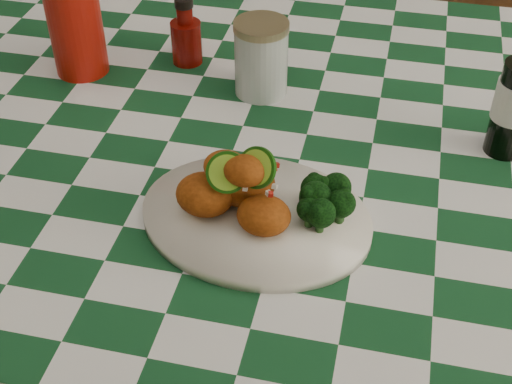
% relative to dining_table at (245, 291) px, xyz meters
% --- Properties ---
extents(dining_table, '(1.66, 1.06, 0.79)m').
position_rel_dining_table_xyz_m(dining_table, '(0.00, 0.00, 0.00)').
color(dining_table, '#124421').
rests_on(dining_table, ground).
extents(plate, '(0.34, 0.28, 0.02)m').
position_rel_dining_table_xyz_m(plate, '(0.07, -0.21, 0.40)').
color(plate, silver).
rests_on(plate, dining_table).
extents(fried_chicken_pile, '(0.15, 0.11, 0.09)m').
position_rel_dining_table_xyz_m(fried_chicken_pile, '(0.06, -0.21, 0.46)').
color(fried_chicken_pile, '#9D420F').
rests_on(fried_chicken_pile, plate).
extents(broccoli_side, '(0.07, 0.07, 0.05)m').
position_rel_dining_table_xyz_m(broccoli_side, '(0.17, -0.20, 0.44)').
color(broccoli_side, black).
rests_on(broccoli_side, plate).
extents(red_tumbler, '(0.12, 0.12, 0.16)m').
position_rel_dining_table_xyz_m(red_tumbler, '(-0.31, 0.10, 0.47)').
color(red_tumbler, '#9B1208').
rests_on(red_tumbler, dining_table).
extents(ketchup_bottle, '(0.06, 0.06, 0.12)m').
position_rel_dining_table_xyz_m(ketchup_bottle, '(-0.14, 0.17, 0.45)').
color(ketchup_bottle, '#650A05').
rests_on(ketchup_bottle, dining_table).
extents(mason_jar, '(0.11, 0.11, 0.13)m').
position_rel_dining_table_xyz_m(mason_jar, '(0.01, 0.11, 0.46)').
color(mason_jar, '#B2BCBA').
rests_on(mason_jar, dining_table).
extents(wooden_chair_left, '(0.47, 0.49, 0.81)m').
position_rel_dining_table_xyz_m(wooden_chair_left, '(-0.31, 0.77, 0.01)').
color(wooden_chair_left, '#472814').
rests_on(wooden_chair_left, ground).
extents(wooden_chair_right, '(0.50, 0.52, 0.95)m').
position_rel_dining_table_xyz_m(wooden_chair_right, '(0.29, 0.74, 0.08)').
color(wooden_chair_right, '#472814').
rests_on(wooden_chair_right, ground).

